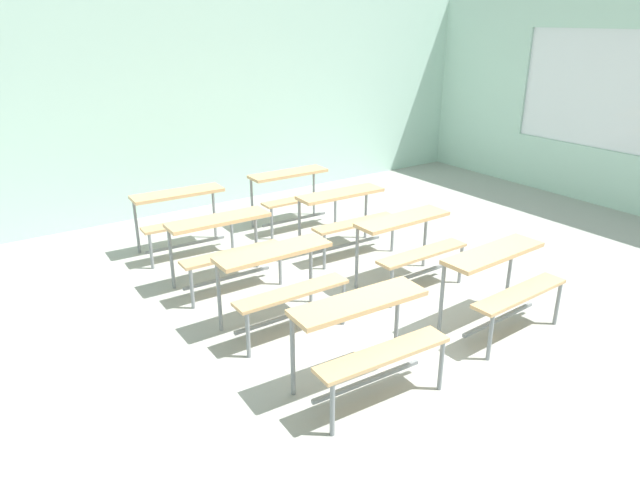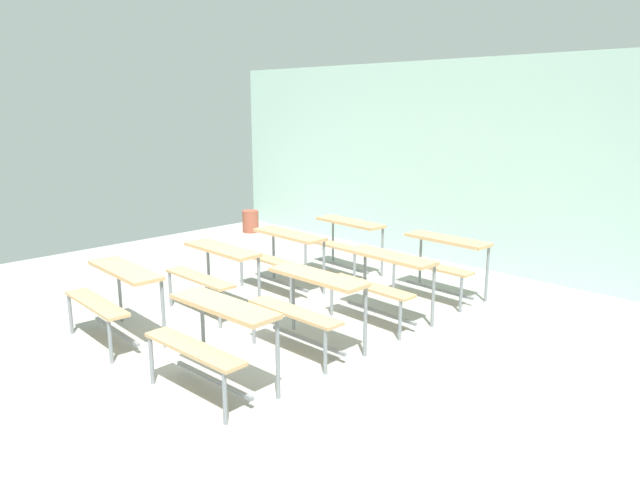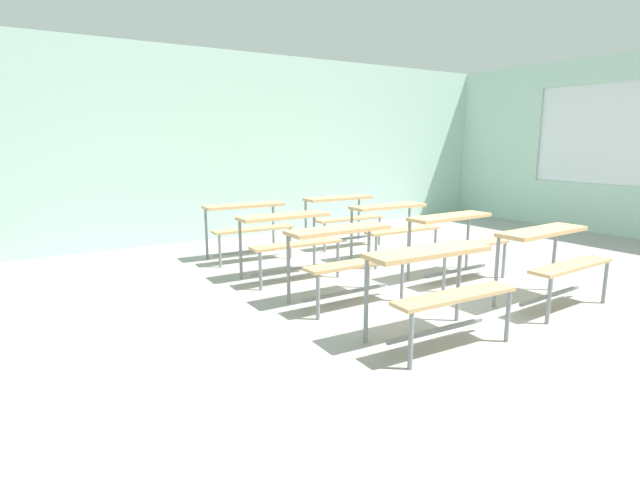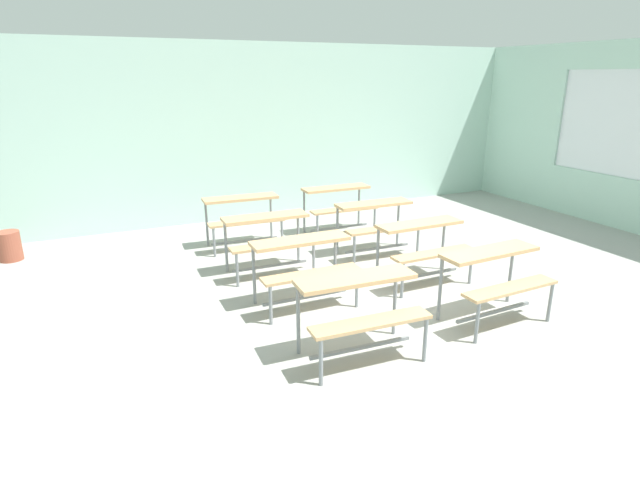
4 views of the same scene
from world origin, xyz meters
name	(u,v)px [view 1 (image 1 of 4)]	position (x,y,z in m)	size (l,w,h in m)	color
ground	(405,326)	(0.00, 0.00, -0.03)	(10.00, 9.00, 0.05)	#9E9E99
wall_back	(199,106)	(0.00, 4.50, 1.50)	(10.00, 0.12, 3.00)	silver
desk_bench_r0c0	(367,327)	(-0.97, -0.59, 0.56)	(1.13, 0.64, 0.74)	tan
desk_bench_r0c1	(502,273)	(0.65, -0.54, 0.56)	(1.12, 0.63, 0.74)	tan
desk_bench_r1c0	(280,271)	(-0.99, 0.63, 0.56)	(1.10, 0.60, 0.74)	tan
desk_bench_r1c1	(409,236)	(0.59, 0.62, 0.56)	(1.11, 0.60, 0.74)	tan
desk_bench_r2c0	(224,237)	(-1.02, 1.72, 0.56)	(1.11, 0.62, 0.74)	tan
desk_bench_r2c1	(346,208)	(0.60, 1.75, 0.56)	(1.12, 0.63, 0.74)	tan
desk_bench_r3c0	(182,208)	(-1.02, 2.88, 0.56)	(1.13, 0.65, 0.74)	tan
desk_bench_r3c1	(293,186)	(0.58, 2.91, 0.56)	(1.11, 0.62, 0.74)	tan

